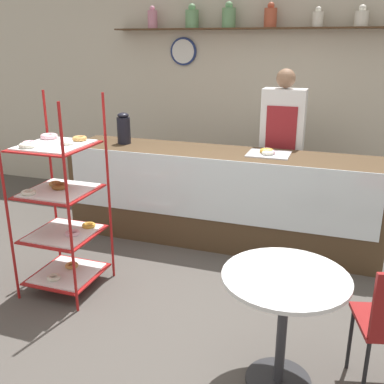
# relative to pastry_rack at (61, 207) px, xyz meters

# --- Properties ---
(ground_plane) EXTENTS (14.00, 14.00, 0.00)m
(ground_plane) POSITION_rel_pastry_rack_xyz_m (0.97, -0.01, -0.73)
(ground_plane) COLOR #4C4742
(back_wall) EXTENTS (10.00, 0.30, 2.70)m
(back_wall) POSITION_rel_pastry_rack_xyz_m (0.97, 2.63, 0.64)
(back_wall) COLOR beige
(back_wall) RESTS_ON ground_plane
(display_counter) EXTENTS (3.19, 0.64, 0.97)m
(display_counter) POSITION_rel_pastry_rack_xyz_m (0.97, 1.34, -0.24)
(display_counter) COLOR #4C3823
(display_counter) RESTS_ON ground_plane
(pastry_rack) EXTENTS (0.58, 0.61, 1.63)m
(pastry_rack) POSITION_rel_pastry_rack_xyz_m (0.00, 0.00, 0.00)
(pastry_rack) COLOR #A51919
(pastry_rack) RESTS_ON ground_plane
(person_worker) EXTENTS (0.44, 0.23, 1.75)m
(person_worker) POSITION_rel_pastry_rack_xyz_m (1.50, 1.84, 0.23)
(person_worker) COLOR #282833
(person_worker) RESTS_ON ground_plane
(cafe_table) EXTENTS (0.74, 0.74, 0.75)m
(cafe_table) POSITION_rel_pastry_rack_xyz_m (1.90, -0.56, -0.16)
(cafe_table) COLOR #262628
(cafe_table) RESTS_ON ground_plane
(coffee_carafe) EXTENTS (0.14, 0.14, 0.33)m
(coffee_carafe) POSITION_rel_pastry_rack_xyz_m (-0.11, 1.36, 0.40)
(coffee_carafe) COLOR black
(coffee_carafe) RESTS_ON display_counter
(donut_tray_counter) EXTENTS (0.40, 0.35, 0.05)m
(donut_tray_counter) POSITION_rel_pastry_rack_xyz_m (1.44, 1.38, 0.26)
(donut_tray_counter) COLOR silver
(donut_tray_counter) RESTS_ON display_counter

